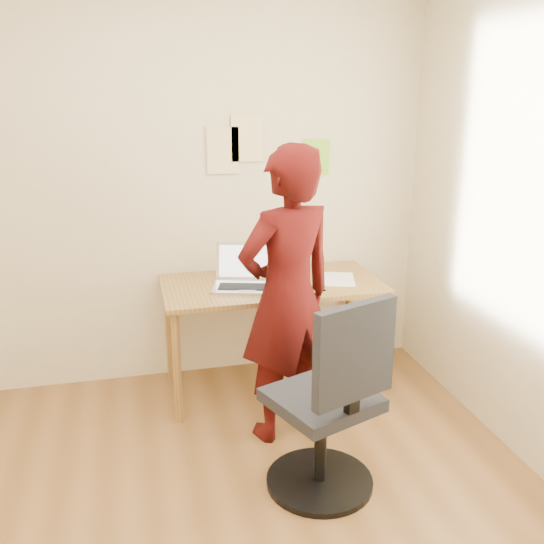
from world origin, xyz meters
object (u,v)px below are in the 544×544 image
object	(u,v)px
desk	(272,295)
laptop	(242,278)
phone	(320,287)
office_chair	(330,412)
person	(287,297)

from	to	relation	value
desk	laptop	xyz separation A→B (m)	(-0.20, -0.02, 0.14)
phone	office_chair	bearing A→B (deg)	-92.33
desk	phone	distance (m)	0.33
laptop	office_chair	bearing A→B (deg)	-62.60
laptop	person	bearing A→B (deg)	-57.31
phone	person	world-z (taller)	person
phone	person	xyz separation A→B (m)	(-0.31, -0.38, 0.09)
person	laptop	bearing A→B (deg)	-93.05
desk	laptop	world-z (taller)	laptop
person	desk	bearing A→B (deg)	-113.87
desk	person	world-z (taller)	person
desk	office_chair	size ratio (longest dim) A/B	1.33
office_chair	phone	bearing A→B (deg)	54.57
desk	laptop	size ratio (longest dim) A/B	3.27
office_chair	laptop	bearing A→B (deg)	79.94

